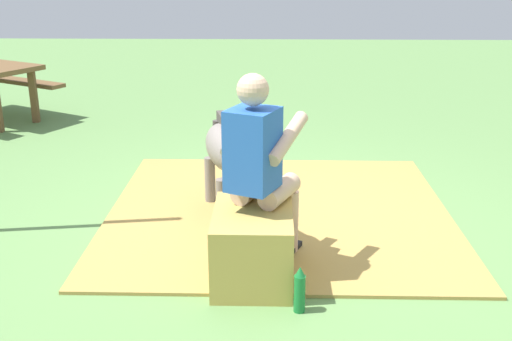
{
  "coord_description": "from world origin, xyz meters",
  "views": [
    {
      "loc": [
        -4.48,
        0.07,
        2.01
      ],
      "look_at": [
        -0.22,
        0.18,
        0.55
      ],
      "focal_mm": 43.58,
      "sensor_mm": 36.0,
      "label": 1
    }
  ],
  "objects_px": {
    "hay_bale": "(253,245)",
    "person_seated": "(261,164)",
    "pony_standing": "(229,151)",
    "soda_bottle": "(300,290)"
  },
  "relations": [
    {
      "from": "pony_standing",
      "to": "hay_bale",
      "type": "bearing_deg",
      "value": -167.7
    },
    {
      "from": "hay_bale",
      "to": "person_seated",
      "type": "xyz_separation_m",
      "value": [
        0.15,
        -0.05,
        0.51
      ]
    },
    {
      "from": "soda_bottle",
      "to": "hay_bale",
      "type": "bearing_deg",
      "value": 35.91
    },
    {
      "from": "person_seated",
      "to": "soda_bottle",
      "type": "distance_m",
      "value": 0.86
    },
    {
      "from": "pony_standing",
      "to": "soda_bottle",
      "type": "height_order",
      "value": "pony_standing"
    },
    {
      "from": "hay_bale",
      "to": "person_seated",
      "type": "height_order",
      "value": "person_seated"
    },
    {
      "from": "soda_bottle",
      "to": "person_seated",
      "type": "bearing_deg",
      "value": 23.67
    },
    {
      "from": "person_seated",
      "to": "soda_bottle",
      "type": "bearing_deg",
      "value": -156.33
    },
    {
      "from": "person_seated",
      "to": "soda_bottle",
      "type": "relative_size",
      "value": 4.56
    },
    {
      "from": "pony_standing",
      "to": "soda_bottle",
      "type": "distance_m",
      "value": 1.54
    }
  ]
}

